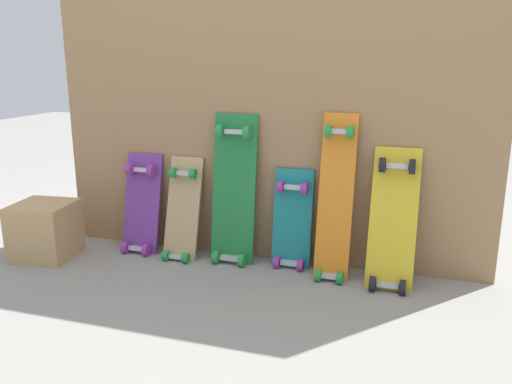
% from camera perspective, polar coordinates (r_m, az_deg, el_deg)
% --- Properties ---
extents(ground_plane, '(12.00, 12.00, 0.00)m').
position_cam_1_polar(ground_plane, '(2.76, 0.44, -7.48)').
color(ground_plane, gray).
extents(plywood_wall_panel, '(2.27, 0.04, 1.87)m').
position_cam_1_polar(plywood_wall_panel, '(2.63, 0.95, 12.33)').
color(plywood_wall_panel, '#99724C').
rests_on(plywood_wall_panel, ground).
extents(skateboard_purple, '(0.21, 0.20, 0.59)m').
position_cam_1_polar(skateboard_purple, '(2.91, -12.37, -1.84)').
color(skateboard_purple, '#6B338C').
rests_on(skateboard_purple, ground).
extents(skateboard_natural, '(0.18, 0.22, 0.60)m').
position_cam_1_polar(skateboard_natural, '(2.78, -8.04, -2.50)').
color(skateboard_natural, tan).
rests_on(skateboard_natural, ground).
extents(skateboard_green, '(0.23, 0.19, 0.82)m').
position_cam_1_polar(skateboard_green, '(2.67, -2.46, -0.38)').
color(skateboard_green, '#1E7238').
rests_on(skateboard_green, ground).
extents(skateboard_teal, '(0.20, 0.14, 0.56)m').
position_cam_1_polar(skateboard_teal, '(2.64, 3.94, -3.58)').
color(skateboard_teal, '#197A7F').
rests_on(skateboard_teal, ground).
extents(skateboard_orange, '(0.16, 0.24, 0.85)m').
position_cam_1_polar(skateboard_orange, '(2.51, 8.61, -1.32)').
color(skateboard_orange, orange).
rests_on(skateboard_orange, ground).
extents(skateboard_yellow, '(0.21, 0.27, 0.69)m').
position_cam_1_polar(skateboard_yellow, '(2.49, 14.65, -3.54)').
color(skateboard_yellow, gold).
rests_on(skateboard_yellow, ground).
extents(wooden_crate, '(0.32, 0.32, 0.29)m').
position_cam_1_polar(wooden_crate, '(2.99, -21.99, -3.86)').
color(wooden_crate, tan).
rests_on(wooden_crate, ground).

